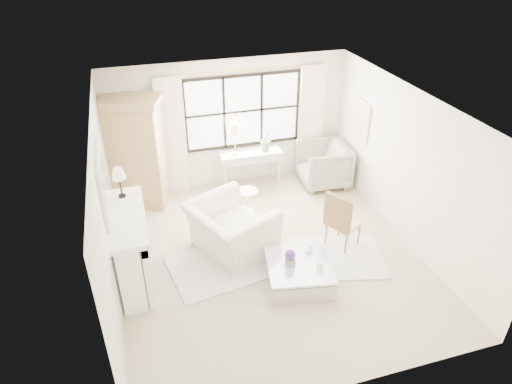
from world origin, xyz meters
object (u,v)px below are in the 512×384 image
console_table (251,168)px  armoire (136,152)px  club_armchair (231,229)px  coffee_table (299,274)px

console_table → armoire: bearing=-177.4°
console_table → club_armchair: 2.32m
armoire → club_armchair: size_ratio=1.64×
club_armchair → coffee_table: size_ratio=1.17×
console_table → coffee_table: (-0.13, -3.24, -0.22)m
console_table → club_armchair: (-0.95, -2.11, 0.04)m
armoire → club_armchair: (1.37, -2.04, -0.69)m
console_table → club_armchair: bearing=-113.4°
armoire → club_armchair: bearing=-36.9°
club_armchair → coffee_table: club_armchair is taller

